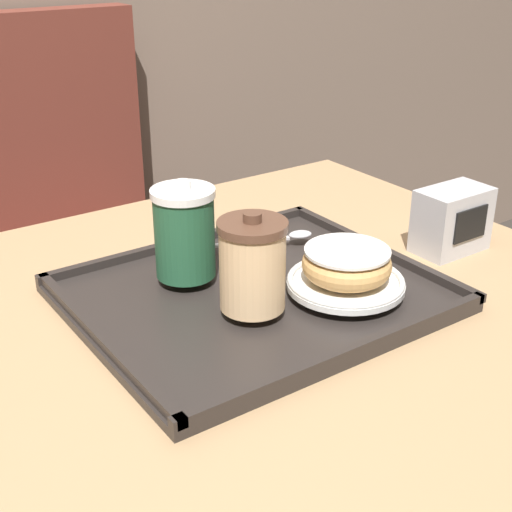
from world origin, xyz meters
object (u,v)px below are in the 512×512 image
object	(u,v)px
donut_chocolate_glazed	(347,263)
spoon	(282,237)
coffee_cup_rear	(184,232)
napkin_dispenser	(452,220)
coffee_cup_front	(252,264)

from	to	relation	value
donut_chocolate_glazed	spoon	bearing A→B (deg)	81.81
coffee_cup_rear	napkin_dispenser	distance (m)	0.41
coffee_cup_front	donut_chocolate_glazed	bearing A→B (deg)	-11.83
coffee_cup_front	napkin_dispenser	distance (m)	0.37
coffee_cup_front	donut_chocolate_glazed	distance (m)	0.13
donut_chocolate_glazed	spoon	xyz separation A→B (m)	(0.02, 0.17, -0.03)
napkin_dispenser	donut_chocolate_glazed	bearing A→B (deg)	-171.22
coffee_cup_front	napkin_dispenser	size ratio (longest dim) A/B	1.11
coffee_cup_front	donut_chocolate_glazed	size ratio (longest dim) A/B	1.07
coffee_cup_rear	spoon	bearing A→B (deg)	5.98
coffee_cup_rear	donut_chocolate_glazed	world-z (taller)	coffee_cup_rear
coffee_cup_rear	spoon	xyz separation A→B (m)	(0.17, 0.02, -0.06)
coffee_cup_front	napkin_dispenser	world-z (taller)	coffee_cup_front
donut_chocolate_glazed	coffee_cup_front	bearing A→B (deg)	168.17
napkin_dispenser	spoon	bearing A→B (deg)	148.99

